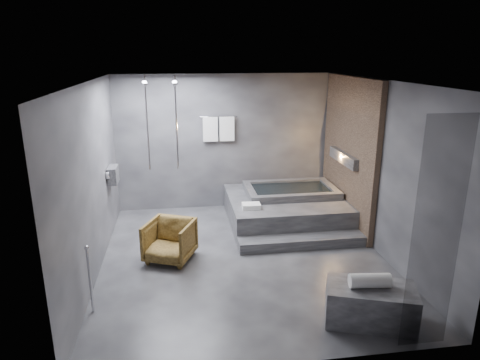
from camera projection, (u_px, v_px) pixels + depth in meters
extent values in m
plane|color=#2A2A2C|center=(244.00, 258.00, 6.95)|extent=(5.00, 5.00, 0.00)
cube|color=#464648|center=(244.00, 82.00, 6.14)|extent=(4.50, 5.00, 0.04)
cube|color=#333338|center=(226.00, 142.00, 8.91)|extent=(4.50, 0.04, 2.80)
cube|color=#333338|center=(283.00, 245.00, 4.17)|extent=(4.50, 0.04, 2.80)
cube|color=#333338|center=(92.00, 181.00, 6.23)|extent=(0.04, 5.00, 2.80)
cube|color=#333338|center=(382.00, 170.00, 6.86)|extent=(0.04, 5.00, 2.80)
cube|color=#9A775A|center=(349.00, 152.00, 8.03)|extent=(0.10, 2.40, 2.78)
cube|color=#FF9938|center=(344.00, 158.00, 8.05)|extent=(0.14, 1.20, 0.20)
cube|color=slate|center=(113.00, 175.00, 7.66)|extent=(0.16, 0.42, 0.30)
imported|color=beige|center=(113.00, 179.00, 7.58)|extent=(0.08, 0.08, 0.21)
imported|color=beige|center=(115.00, 177.00, 7.77)|extent=(0.07, 0.07, 0.15)
cylinder|color=silver|center=(176.00, 123.00, 8.20)|extent=(0.04, 0.04, 1.80)
cylinder|color=silver|center=(147.00, 124.00, 8.13)|extent=(0.04, 0.04, 1.80)
cylinder|color=silver|center=(218.00, 117.00, 8.68)|extent=(0.75, 0.02, 0.02)
cube|color=white|center=(210.00, 129.00, 8.71)|extent=(0.30, 0.06, 0.50)
cube|color=white|center=(227.00, 129.00, 8.75)|extent=(0.30, 0.06, 0.50)
cylinder|color=silver|center=(90.00, 280.00, 5.38)|extent=(0.04, 0.04, 0.90)
cube|color=black|center=(436.00, 238.00, 4.47)|extent=(0.55, 0.01, 2.60)
cube|color=#2E2E31|center=(285.00, 209.00, 8.39)|extent=(2.20, 2.00, 0.50)
cube|color=#2E2E31|center=(302.00, 242.00, 7.32)|extent=(2.20, 0.36, 0.18)
cube|color=#363639|center=(370.00, 304.00, 5.25)|extent=(1.20, 0.91, 0.48)
imported|color=#412D10|center=(170.00, 241.00, 6.81)|extent=(0.93, 0.94, 0.65)
cylinder|color=white|center=(370.00, 281.00, 5.15)|extent=(0.51, 0.23, 0.18)
cube|color=white|center=(251.00, 206.00, 7.72)|extent=(0.34, 0.25, 0.09)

